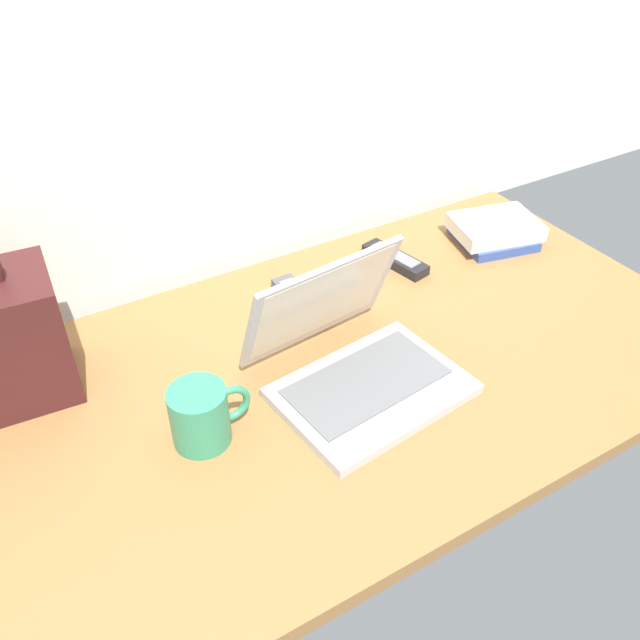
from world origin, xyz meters
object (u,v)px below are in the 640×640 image
coffee_mug (201,415)px  book_stack (494,231)px  remote_control_near (300,299)px  laptop (354,359)px  remote_control_far (395,259)px

coffee_mug → book_stack: 0.84m
coffee_mug → remote_control_near: (0.30, 0.24, -0.04)m
laptop → remote_control_far: size_ratio=2.02×
laptop → remote_control_near: size_ratio=2.09×
laptop → coffee_mug: (-0.28, 0.00, 0.01)m
remote_control_near → remote_control_far: bearing=5.8°
coffee_mug → laptop: bearing=-0.8°
remote_control_far → book_stack: (0.25, -0.04, 0.02)m
remote_control_far → book_stack: book_stack is taller
laptop → remote_control_near: bearing=83.5°
laptop → book_stack: 0.58m
coffee_mug → book_stack: bearing=15.6°
remote_control_near → laptop: bearing=-96.5°
laptop → remote_control_far: bearing=43.6°
remote_control_far → remote_control_near: bearing=-174.2°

